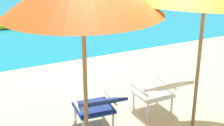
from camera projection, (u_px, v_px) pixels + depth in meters
ground_plane at (51, 48)px, 8.24m from camera, size 40.00×40.00×0.00m
swim_buoy at (1, 27)px, 9.85m from camera, size 1.60×0.18×0.18m
lounge_chair_left at (97, 105)px, 4.56m from camera, size 0.61×0.92×0.68m
lounge_chair_right at (160, 90)px, 5.00m from camera, size 0.56×0.88×0.68m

